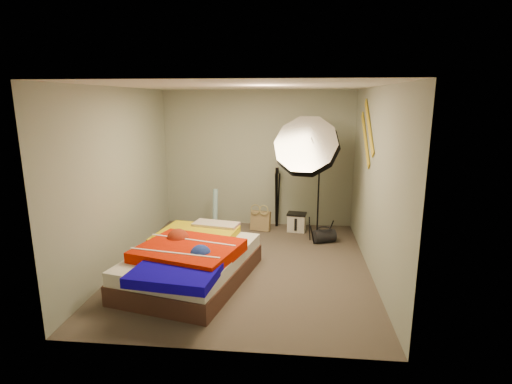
# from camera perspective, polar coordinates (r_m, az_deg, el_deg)

# --- Properties ---
(floor) EXTENTS (4.00, 4.00, 0.00)m
(floor) POSITION_cam_1_polar(r_m,az_deg,el_deg) (5.84, -1.58, -10.45)
(floor) COLOR brown
(floor) RESTS_ON ground
(ceiling) EXTENTS (4.00, 4.00, 0.00)m
(ceiling) POSITION_cam_1_polar(r_m,az_deg,el_deg) (5.35, -1.75, 14.89)
(ceiling) COLOR silver
(ceiling) RESTS_ON wall_back
(wall_back) EXTENTS (3.50, 0.00, 3.50)m
(wall_back) POSITION_cam_1_polar(r_m,az_deg,el_deg) (7.42, 0.29, 4.73)
(wall_back) COLOR gray
(wall_back) RESTS_ON floor
(wall_front) EXTENTS (3.50, 0.00, 3.50)m
(wall_front) POSITION_cam_1_polar(r_m,az_deg,el_deg) (3.55, -5.73, -4.78)
(wall_front) COLOR gray
(wall_front) RESTS_ON floor
(wall_left) EXTENTS (0.00, 4.00, 4.00)m
(wall_left) POSITION_cam_1_polar(r_m,az_deg,el_deg) (5.94, -18.67, 1.90)
(wall_left) COLOR gray
(wall_left) RESTS_ON floor
(wall_right) EXTENTS (0.00, 4.00, 4.00)m
(wall_right) POSITION_cam_1_polar(r_m,az_deg,el_deg) (5.52, 16.67, 1.24)
(wall_right) COLOR gray
(wall_right) RESTS_ON floor
(tote_bag) EXTENTS (0.39, 0.24, 0.37)m
(tote_bag) POSITION_cam_1_polar(r_m,az_deg,el_deg) (7.26, 0.66, -4.13)
(tote_bag) COLOR #A2875D
(tote_bag) RESTS_ON floor
(wrapping_roll) EXTENTS (0.10, 0.22, 0.77)m
(wrapping_roll) POSITION_cam_1_polar(r_m,az_deg,el_deg) (7.21, -5.86, -2.62)
(wrapping_roll) COLOR #4D9FB9
(wrapping_roll) RESTS_ON floor
(camera_case) EXTENTS (0.34, 0.27, 0.31)m
(camera_case) POSITION_cam_1_polar(r_m,az_deg,el_deg) (7.26, 5.82, -4.40)
(camera_case) COLOR silver
(camera_case) RESTS_ON floor
(duffel_bag) EXTENTS (0.41, 0.33, 0.22)m
(duffel_bag) POSITION_cam_1_polar(r_m,az_deg,el_deg) (6.78, 9.72, -6.22)
(duffel_bag) COLOR black
(duffel_bag) RESTS_ON floor
(wall_stripe_upper) EXTENTS (0.02, 0.91, 0.78)m
(wall_stripe_upper) POSITION_cam_1_polar(r_m,az_deg,el_deg) (6.01, 15.85, 8.97)
(wall_stripe_upper) COLOR gold
(wall_stripe_upper) RESTS_ON wall_right
(wall_stripe_lower) EXTENTS (0.02, 0.91, 0.78)m
(wall_stripe_lower) POSITION_cam_1_polar(r_m,az_deg,el_deg) (6.27, 15.35, 7.32)
(wall_stripe_lower) COLOR gold
(wall_stripe_lower) RESTS_ON wall_right
(bed) EXTENTS (1.71, 2.23, 0.56)m
(bed) POSITION_cam_1_polar(r_m,az_deg,el_deg) (5.34, -9.23, -9.71)
(bed) COLOR #4E2E25
(bed) RESTS_ON floor
(photo_umbrella) EXTENTS (1.38, 1.09, 2.20)m
(photo_umbrella) POSITION_cam_1_polar(r_m,az_deg,el_deg) (6.36, 7.31, 6.21)
(photo_umbrella) COLOR black
(photo_umbrella) RESTS_ON floor
(camera_tripod) EXTENTS (0.06, 0.06, 1.11)m
(camera_tripod) POSITION_cam_1_polar(r_m,az_deg,el_deg) (7.39, 3.00, -0.15)
(camera_tripod) COLOR black
(camera_tripod) RESTS_ON floor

